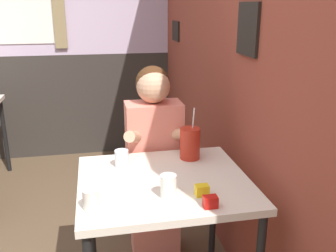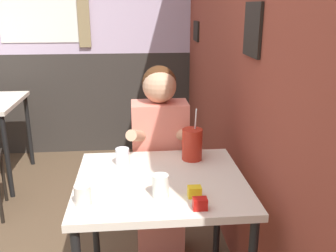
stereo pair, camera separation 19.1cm
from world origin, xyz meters
name	(u,v)px [view 2 (the right image)]	position (x,y,z in m)	size (l,w,h in m)	color
brick_wall_right	(222,40)	(1.37, 1.33, 1.35)	(0.08, 4.66, 2.70)	brown
back_wall	(62,29)	(-0.01, 2.69, 1.36)	(5.67, 0.09, 2.70)	silver
main_table	(161,195)	(0.84, 0.27, 0.69)	(0.83, 0.74, 0.78)	beige
person_seated	(160,161)	(0.87, 0.77, 0.66)	(0.42, 0.40, 1.25)	#EA7F6B
cocktail_pitcher	(192,144)	(1.03, 0.50, 0.86)	(0.11, 0.11, 0.29)	#B22819
glass_near_pitcher	(123,157)	(0.65, 0.46, 0.82)	(0.07, 0.07, 0.09)	silver
glass_center	(160,186)	(0.83, 0.09, 0.83)	(0.07, 0.07, 0.11)	silver
glass_far_side	(83,195)	(0.49, 0.05, 0.82)	(0.07, 0.07, 0.09)	silver
condiment_ketchup	(200,204)	(0.98, -0.03, 0.80)	(0.06, 0.04, 0.05)	#B7140F
condiment_mustard	(195,192)	(0.98, 0.07, 0.80)	(0.06, 0.04, 0.05)	yellow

